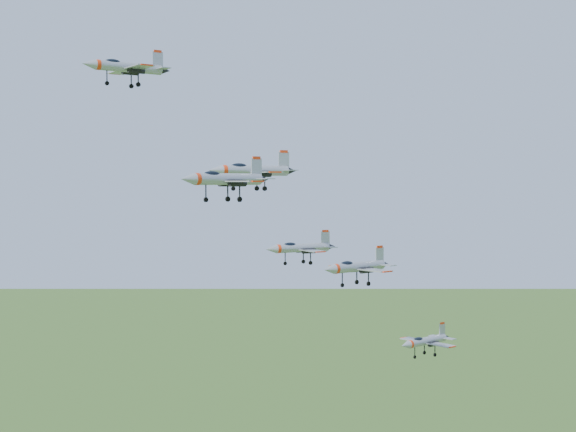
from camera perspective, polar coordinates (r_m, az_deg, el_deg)
name	(u,v)px	position (r m, az deg, el deg)	size (l,w,h in m)	color
jet_lead	(126,67)	(114.22, -11.43, 10.35)	(13.04, 10.87, 3.49)	#989CA3
jet_left_high	(252,170)	(108.15, -2.55, 3.27)	(13.19, 10.84, 3.53)	#989CA3
jet_right_high	(225,179)	(83.87, -4.48, 2.65)	(11.38, 9.62, 3.07)	#989CA3
jet_left_low	(300,248)	(116.09, 0.89, -2.27)	(11.62, 9.56, 3.11)	#989CA3
jet_right_low	(357,267)	(106.66, 4.90, -3.61)	(12.05, 10.17, 3.25)	#989CA3
jet_trail	(425,341)	(125.74, 9.73, -8.75)	(11.28, 9.54, 3.05)	#989CA3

